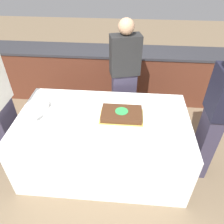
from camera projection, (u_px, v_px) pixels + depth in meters
ground_plane at (104, 162)px, 2.97m from camera, size 14.00×14.00×0.00m
back_counter at (114, 74)px, 3.98m from camera, size 4.40×0.58×0.92m
dining_table at (104, 142)px, 2.73m from camera, size 1.99×1.13×0.78m
cake at (122, 114)px, 2.49m from camera, size 0.50×0.32×0.08m
plate_stack at (39, 105)px, 2.63m from camera, size 0.23×0.23×0.07m
wine_glass at (33, 115)px, 2.36m from camera, size 0.06×0.06×0.16m
side_plate_near_cake at (127, 102)px, 2.74m from camera, size 0.21×0.21×0.00m
person_cutting_cake at (124, 78)px, 3.04m from camera, size 0.43×0.29×1.67m
person_seated_right at (214, 119)px, 2.36m from camera, size 0.20×0.34×1.65m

